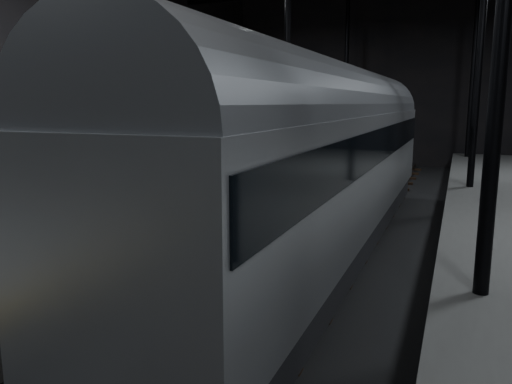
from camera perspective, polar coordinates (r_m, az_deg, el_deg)
The scene contains 6 objects.
ground at distance 14.09m, azimuth 7.68°, elevation -7.46°, with size 44.00×44.00×0.00m, color black.
platform_left at distance 17.32m, azimuth -17.08°, elevation -2.78°, with size 9.00×43.80×1.00m, color #555553.
tactile_strip at distance 14.93m, azimuth -4.40°, elevation -2.40°, with size 0.50×43.80×0.01m, color #8E6019.
track at distance 14.07m, azimuth 7.69°, elevation -7.19°, with size 2.40×43.00×0.24m.
train at distance 14.00m, azimuth 8.49°, elevation 4.58°, with size 2.92×19.51×5.21m.
woman at distance 15.34m, azimuth -14.24°, elevation 1.06°, with size 0.66×0.43×1.80m, color tan.
Camera 1 is at (3.27, -13.04, 4.24)m, focal length 35.00 mm.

